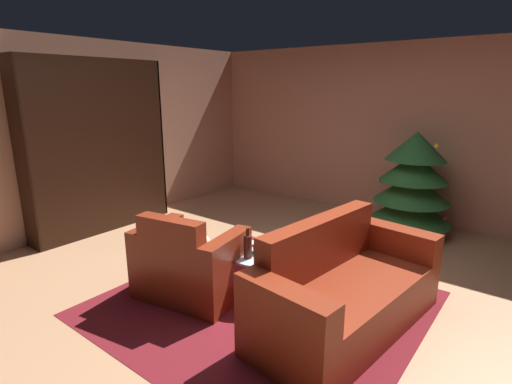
{
  "coord_description": "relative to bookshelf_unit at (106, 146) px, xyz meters",
  "views": [
    {
      "loc": [
        1.92,
        -2.83,
        1.91
      ],
      "look_at": [
        -0.3,
        0.06,
        0.94
      ],
      "focal_mm": 27.82,
      "sensor_mm": 36.0,
      "label": 1
    }
  ],
  "objects": [
    {
      "name": "ground_plane",
      "position": [
        2.92,
        -0.14,
        -1.14
      ],
      "size": [
        7.51,
        7.51,
        0.0
      ],
      "primitive_type": "plane",
      "color": "tan"
    },
    {
      "name": "wall_back",
      "position": [
        2.92,
        2.88,
        0.13
      ],
      "size": [
        6.37,
        0.06,
        2.52
      ],
      "primitive_type": "cube",
      "color": "tan",
      "rests_on": "ground"
    },
    {
      "name": "wall_left",
      "position": [
        -0.24,
        -0.14,
        0.13
      ],
      "size": [
        0.06,
        6.08,
        2.52
      ],
      "primitive_type": "cube",
      "color": "tan",
      "rests_on": "ground"
    },
    {
      "name": "area_rug",
      "position": [
        2.92,
        -0.38,
        -1.13
      ],
      "size": [
        2.63,
        2.51,
        0.01
      ],
      "primitive_type": "cube",
      "color": "maroon",
      "rests_on": "ground"
    },
    {
      "name": "bookshelf_unit",
      "position": [
        0.0,
        0.0,
        0.0
      ],
      "size": [
        0.34,
        1.93,
        2.26
      ],
      "color": "black",
      "rests_on": "ground"
    },
    {
      "name": "armchair_red",
      "position": [
        2.29,
        -0.67,
        -0.83
      ],
      "size": [
        1.04,
        0.82,
        0.83
      ],
      "color": "maroon",
      "rests_on": "ground"
    },
    {
      "name": "couch_red",
      "position": [
        3.64,
        -0.25,
        -0.83
      ],
      "size": [
        0.98,
        1.86,
        0.87
      ],
      "color": "maroon",
      "rests_on": "ground"
    },
    {
      "name": "coffee_table",
      "position": [
        2.79,
        -0.24,
        -0.76
      ],
      "size": [
        0.62,
        0.62,
        0.42
      ],
      "color": "black",
      "rests_on": "ground"
    },
    {
      "name": "book_stack_on_table",
      "position": [
        2.84,
        -0.25,
        -0.67
      ],
      "size": [
        0.21,
        0.16,
        0.08
      ],
      "color": "#354F8A",
      "rests_on": "coffee_table"
    },
    {
      "name": "bottle_on_table",
      "position": [
        2.77,
        -0.41,
        -0.6
      ],
      "size": [
        0.08,
        0.08,
        0.28
      ],
      "color": "#512116",
      "rests_on": "coffee_table"
    },
    {
      "name": "decorated_tree",
      "position": [
        3.39,
        2.27,
        -0.45
      ],
      "size": [
        1.06,
        1.06,
        1.36
      ],
      "color": "brown",
      "rests_on": "ground"
    }
  ]
}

